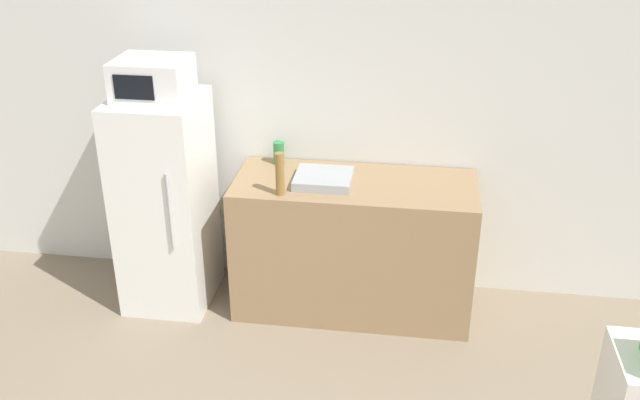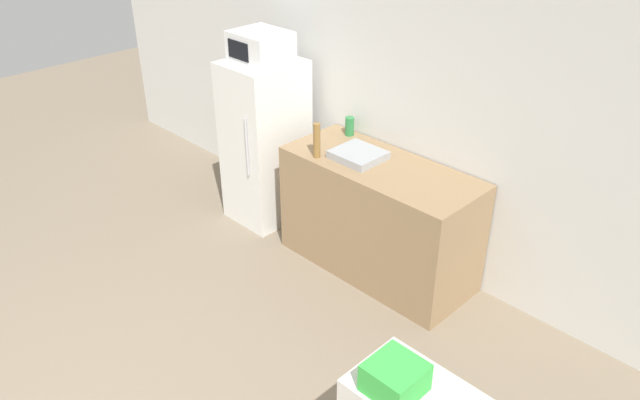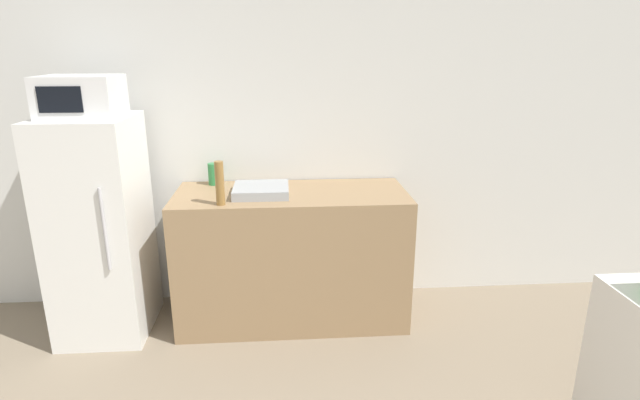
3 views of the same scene
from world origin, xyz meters
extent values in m
cube|color=silver|center=(0.00, 3.21, 1.30)|extent=(8.00, 0.06, 2.60)
cube|color=white|center=(-1.22, 2.77, 0.74)|extent=(0.56, 0.63, 1.48)
cylinder|color=#B7B7BC|center=(-1.06, 2.44, 0.85)|extent=(0.02, 0.02, 0.52)
cube|color=white|center=(-1.22, 2.77, 1.60)|extent=(0.45, 0.39, 0.25)
cube|color=black|center=(-1.26, 2.57, 1.60)|extent=(0.25, 0.01, 0.15)
cube|color=#937551|center=(0.06, 2.83, 0.47)|extent=(1.58, 0.67, 0.94)
cube|color=#9EA3A8|center=(-0.15, 2.80, 0.97)|extent=(0.37, 0.34, 0.06)
cylinder|color=olive|center=(-0.39, 2.59, 1.08)|extent=(0.06, 0.06, 0.28)
cylinder|color=#2D7F42|center=(-0.49, 3.08, 1.02)|extent=(0.08, 0.08, 0.16)
cube|color=green|center=(1.54, 1.15, 1.03)|extent=(0.23, 0.23, 0.15)
camera|label=1|loc=(0.43, -1.36, 2.85)|focal=40.00mm
camera|label=2|loc=(2.70, -0.47, 3.06)|focal=35.00mm
camera|label=3|loc=(0.01, -0.44, 1.89)|focal=28.00mm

